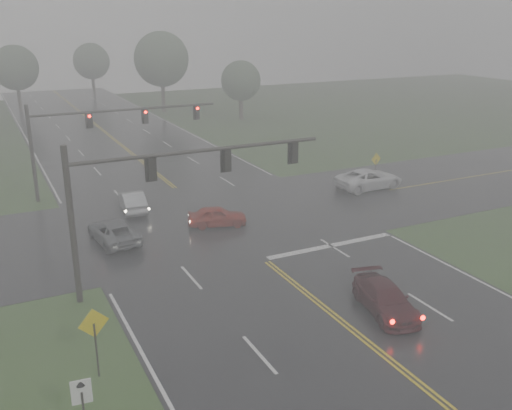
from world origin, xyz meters
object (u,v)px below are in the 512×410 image
sedan_silver (133,211)px  car_grey (115,242)px  signal_gantry_near (155,184)px  pickup_white (368,188)px  sedan_maroon (384,312)px  sedan_red (217,226)px  signal_gantry_far (94,129)px

sedan_silver → car_grey: 5.83m
sedan_silver → car_grey: bearing=70.0°
car_grey → signal_gantry_near: (0.78, -6.83, 5.37)m
pickup_white → signal_gantry_near: size_ratio=0.42×
sedan_silver → pickup_white: (18.27, -2.87, 0.00)m
sedan_maroon → signal_gantry_near: bearing=151.7°
sedan_silver → signal_gantry_near: signal_gantry_near is taller
sedan_red → pickup_white: bearing=-62.5°
sedan_red → sedan_silver: sedan_silver is taller
sedan_maroon → sedan_silver: size_ratio=1.05×
sedan_silver → signal_gantry_far: size_ratio=0.30×
signal_gantry_near → sedan_maroon: bearing=-40.9°
pickup_white → sedan_silver: bearing=79.6°
sedan_silver → signal_gantry_near: 13.34m
sedan_silver → pickup_white: 18.50m
sedan_silver → sedan_red: bearing=133.2°
pickup_white → signal_gantry_far: size_ratio=0.39×
sedan_maroon → sedan_red: size_ratio=1.18×
sedan_silver → signal_gantry_far: (-1.26, 5.24, 5.07)m
sedan_red → pickup_white: 14.33m
sedan_red → signal_gantry_far: size_ratio=0.27×
sedan_red → car_grey: (-6.70, 0.18, 0.00)m
sedan_maroon → signal_gantry_near: 12.44m
pickup_white → signal_gantry_far: (-19.53, 8.11, 5.07)m
sedan_silver → car_grey: sedan_silver is taller
pickup_white → signal_gantry_near: (-20.02, -9.21, 5.37)m
sedan_maroon → sedan_silver: 20.56m
pickup_white → signal_gantry_far: bearing=66.0°
sedan_maroon → sedan_red: 14.23m
sedan_maroon → sedan_red: (-2.56, 13.99, 0.00)m
pickup_white → signal_gantry_far: 21.75m
signal_gantry_near → signal_gantry_far: 17.33m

